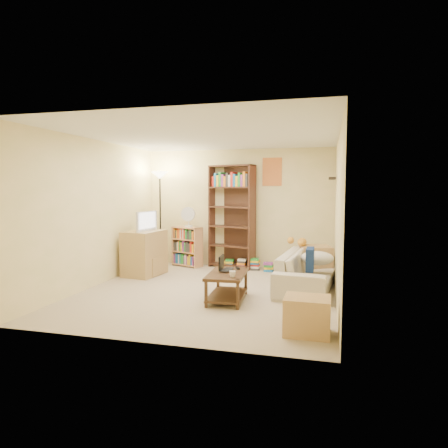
# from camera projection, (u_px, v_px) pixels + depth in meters

# --- Properties ---
(room) EXTENTS (4.50, 4.54, 2.52)m
(room) POSITION_uv_depth(u_px,v_px,m) (208.00, 192.00, 6.35)
(room) COLOR tan
(room) RESTS_ON ground
(sofa) EXTENTS (2.20, 1.20, 0.60)m
(sofa) POSITION_uv_depth(u_px,v_px,m) (308.00, 271.00, 6.69)
(sofa) COLOR beige
(sofa) RESTS_ON ground
(navy_pillow) EXTENTS (0.12, 0.39, 0.35)m
(navy_pillow) POSITION_uv_depth(u_px,v_px,m) (310.00, 259.00, 6.22)
(navy_pillow) COLOR navy
(navy_pillow) RESTS_ON sofa
(cream_blanket) EXTENTS (0.55, 0.39, 0.23)m
(cream_blanket) POSITION_uv_depth(u_px,v_px,m) (317.00, 258.00, 6.66)
(cream_blanket) COLOR silver
(cream_blanket) RESTS_ON sofa
(tabby_cat) EXTENTS (0.47, 0.20, 0.16)m
(tabby_cat) POSITION_uv_depth(u_px,v_px,m) (300.00, 242.00, 7.48)
(tabby_cat) COLOR orange
(tabby_cat) RESTS_ON sofa
(coffee_table) EXTENTS (0.59, 0.98, 0.42)m
(coffee_table) POSITION_uv_depth(u_px,v_px,m) (227.00, 282.00, 5.94)
(coffee_table) COLOR #46301B
(coffee_table) RESTS_ON ground
(laptop) EXTENTS (0.38, 0.28, 0.03)m
(laptop) POSITION_uv_depth(u_px,v_px,m) (230.00, 270.00, 6.04)
(laptop) COLOR black
(laptop) RESTS_ON coffee_table
(laptop_screen) EXTENTS (0.03, 0.32, 0.21)m
(laptop_screen) POSITION_uv_depth(u_px,v_px,m) (221.00, 263.00, 6.06)
(laptop_screen) COLOR white
(laptop_screen) RESTS_ON laptop
(mug) EXTENTS (0.14, 0.14, 0.09)m
(mug) POSITION_uv_depth(u_px,v_px,m) (232.00, 274.00, 5.62)
(mug) COLOR white
(mug) RESTS_ON coffee_table
(tv_remote) EXTENTS (0.11, 0.18, 0.02)m
(tv_remote) POSITION_uv_depth(u_px,v_px,m) (237.00, 268.00, 6.22)
(tv_remote) COLOR black
(tv_remote) RESTS_ON coffee_table
(tv_stand) EXTENTS (0.68, 0.87, 0.86)m
(tv_stand) POSITION_uv_depth(u_px,v_px,m) (144.00, 253.00, 7.70)
(tv_stand) COLOR tan
(tv_stand) RESTS_ON ground
(television) EXTENTS (0.68, 0.27, 0.38)m
(television) POSITION_uv_depth(u_px,v_px,m) (144.00, 221.00, 7.65)
(television) COLOR black
(television) RESTS_ON tv_stand
(tall_bookshelf) EXTENTS (1.02, 0.56, 2.16)m
(tall_bookshelf) POSITION_uv_depth(u_px,v_px,m) (232.00, 214.00, 8.39)
(tall_bookshelf) COLOR #48251B
(tall_bookshelf) RESTS_ON ground
(short_bookshelf) EXTENTS (0.71, 0.49, 0.85)m
(short_bookshelf) POSITION_uv_depth(u_px,v_px,m) (187.00, 247.00, 8.60)
(short_bookshelf) COLOR tan
(short_bookshelf) RESTS_ON ground
(desk_fan) EXTENTS (0.30, 0.17, 0.43)m
(desk_fan) POSITION_uv_depth(u_px,v_px,m) (188.00, 216.00, 8.49)
(desk_fan) COLOR silver
(desk_fan) RESTS_ON short_bookshelf
(floor_lamp) EXTENTS (0.34, 0.34, 2.03)m
(floor_lamp) POSITION_uv_depth(u_px,v_px,m) (160.00, 191.00, 8.40)
(floor_lamp) COLOR black
(floor_lamp) RESTS_ON ground
(side_table) EXTENTS (0.65, 0.65, 0.61)m
(side_table) POSITION_uv_depth(u_px,v_px,m) (316.00, 262.00, 7.39)
(side_table) COLOR tan
(side_table) RESTS_ON ground
(end_cabinet) EXTENTS (0.52, 0.44, 0.43)m
(end_cabinet) POSITION_uv_depth(u_px,v_px,m) (307.00, 316.00, 4.57)
(end_cabinet) COLOR tan
(end_cabinet) RESTS_ON ground
(book_stacks) EXTENTS (1.07, 0.42, 0.24)m
(book_stacks) POSITION_uv_depth(u_px,v_px,m) (249.00, 264.00, 8.28)
(book_stacks) COLOR red
(book_stacks) RESTS_ON ground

